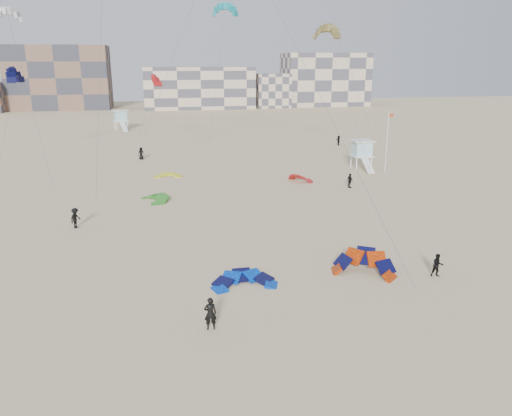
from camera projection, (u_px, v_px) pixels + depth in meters
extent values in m
plane|color=tan|center=(196.00, 325.00, 26.83)|extent=(320.00, 320.00, 0.00)
imported|color=black|center=(210.00, 313.00, 26.22)|extent=(0.68, 0.45, 1.83)
imported|color=black|center=(437.00, 265.00, 32.69)|extent=(0.87, 0.73, 1.57)
imported|color=black|center=(75.00, 218.00, 42.25)|extent=(1.11, 1.31, 1.76)
imported|color=black|center=(350.00, 181.00, 55.68)|extent=(0.65, 1.04, 1.64)
imported|color=black|center=(141.00, 153.00, 71.71)|extent=(0.97, 0.74, 1.77)
imported|color=black|center=(338.00, 140.00, 83.81)|extent=(0.55, 1.54, 1.64)
cylinder|color=#3F3F3F|center=(99.00, 83.00, 44.67)|extent=(2.23, 2.74, 21.59)
cylinder|color=#3F3F3F|center=(309.00, 74.00, 39.70)|extent=(4.48, 30.84, 23.40)
cylinder|color=#3F3F3F|center=(30.00, 100.00, 52.92)|extent=(5.17, 11.33, 17.44)
cylinder|color=#3F3F3F|center=(169.00, 68.00, 65.22)|extent=(9.66, 11.52, 23.47)
cylinder|color=#3F3F3F|center=(348.00, 101.00, 60.54)|extent=(3.71, 7.54, 15.95)
cylinder|color=#3F3F3F|center=(349.00, 67.00, 75.29)|extent=(9.91, 0.32, 23.63)
cylinder|color=#3F3F3F|center=(8.00, 118.00, 67.38)|extent=(1.93, 4.89, 10.62)
cylinder|color=#3F3F3F|center=(217.00, 77.00, 79.42)|extent=(3.67, 7.07, 20.38)
cylinder|color=#3F3F3F|center=(147.00, 112.00, 81.19)|extent=(3.45, 2.73, 9.48)
cube|color=white|center=(361.00, 156.00, 65.45)|extent=(2.61, 2.61, 0.13)
cube|color=#A2D4DD|center=(362.00, 148.00, 65.17)|extent=(2.14, 2.14, 1.84)
cube|color=white|center=(362.00, 141.00, 64.89)|extent=(2.70, 2.70, 0.15)
cube|color=white|center=(368.00, 166.00, 63.36)|extent=(0.95, 2.63, 1.53)
cube|color=white|center=(121.00, 121.00, 101.89)|extent=(3.44, 3.44, 0.14)
cube|color=#A2D4DD|center=(120.00, 116.00, 101.59)|extent=(2.83, 2.83, 1.98)
cube|color=white|center=(120.00, 111.00, 101.28)|extent=(3.56, 3.56, 0.16)
cube|color=white|center=(120.00, 127.00, 99.64)|extent=(1.75, 2.97, 1.64)
cylinder|color=white|center=(387.00, 142.00, 62.91)|extent=(0.10, 0.10, 7.64)
cube|color=#AD3617|center=(391.00, 115.00, 62.01)|extent=(0.57, 0.02, 0.38)
cube|color=brown|center=(60.00, 78.00, 145.36)|extent=(28.00, 14.00, 18.00)
cube|color=beige|center=(199.00, 87.00, 149.45)|extent=(32.00, 16.00, 12.00)
cube|color=beige|center=(325.00, 79.00, 157.78)|extent=(26.00, 14.00, 16.00)
cube|color=beige|center=(272.00, 91.00, 151.70)|extent=(10.00, 10.00, 10.00)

